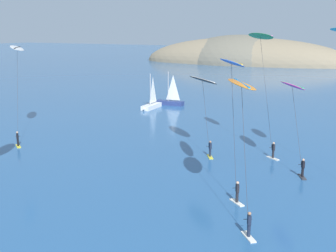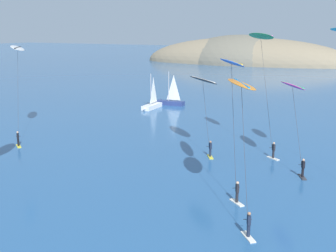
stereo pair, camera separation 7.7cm
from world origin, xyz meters
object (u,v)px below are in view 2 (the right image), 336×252
(kitesurfer_magenta, at_px, (293,93))
(kitesurfer_green, at_px, (262,46))
(kitesurfer_white, at_px, (18,55))
(kitesurfer_blue, at_px, (232,74))
(sailboat_near, at_px, (151,105))
(kitesurfer_orange, at_px, (242,94))
(kitesurfer_black, at_px, (203,84))
(sailboat_far, at_px, (169,101))

(kitesurfer_magenta, bearing_deg, kitesurfer_green, 135.29)
(kitesurfer_green, distance_m, kitesurfer_white, 27.88)
(kitesurfer_white, bearing_deg, kitesurfer_magenta, 6.10)
(kitesurfer_blue, height_order, kitesurfer_white, kitesurfer_white)
(sailboat_near, xyz_separation_m, kitesurfer_orange, (25.58, -31.54, 7.84))
(kitesurfer_white, distance_m, kitesurfer_black, 22.44)
(sailboat_far, bearing_deg, kitesurfer_magenta, -42.94)
(kitesurfer_black, bearing_deg, kitesurfer_white, -169.83)
(sailboat_near, relative_size, kitesurfer_blue, 0.56)
(sailboat_far, relative_size, kitesurfer_magenta, 0.75)
(kitesurfer_black, bearing_deg, sailboat_far, 125.23)
(sailboat_far, xyz_separation_m, kitesurfer_black, (16.39, -23.21, 6.52))
(kitesurfer_blue, height_order, kitesurfer_orange, kitesurfer_blue)
(sailboat_near, xyz_separation_m, kitesurfer_blue, (23.45, -27.67, 8.73))
(kitesurfer_blue, relative_size, kitesurfer_orange, 1.11)
(sailboat_far, bearing_deg, kitesurfer_white, -101.55)
(sailboat_near, bearing_deg, kitesurfer_magenta, -36.06)
(sailboat_far, bearing_deg, kitesurfer_orange, -55.57)
(kitesurfer_green, xyz_separation_m, kitesurfer_black, (-4.84, -3.71, -3.81))
(kitesurfer_blue, distance_m, kitesurfer_magenta, 9.27)
(kitesurfer_blue, relative_size, kitesurfer_green, 0.85)
(sailboat_near, height_order, kitesurfer_green, kitesurfer_green)
(kitesurfer_black, bearing_deg, sailboat_near, 132.74)
(kitesurfer_magenta, bearing_deg, sailboat_near, 143.94)
(sailboat_near, bearing_deg, sailboat_far, 80.04)
(sailboat_near, xyz_separation_m, kitesurfer_black, (17.20, -18.61, 6.52))
(sailboat_far, height_order, kitesurfer_orange, kitesurfer_orange)
(sailboat_far, xyz_separation_m, kitesurfer_green, (21.23, -19.50, 10.33))
(kitesurfer_blue, height_order, kitesurfer_magenta, kitesurfer_blue)
(sailboat_near, relative_size, kitesurfer_magenta, 0.75)
(sailboat_far, xyz_separation_m, kitesurfer_orange, (24.77, -36.14, 7.84))
(kitesurfer_orange, bearing_deg, kitesurfer_white, 163.48)
(kitesurfer_orange, height_order, kitesurfer_magenta, kitesurfer_orange)
(kitesurfer_green, bearing_deg, kitesurfer_black, -142.51)
(sailboat_near, height_order, kitesurfer_magenta, kitesurfer_magenta)
(sailboat_near, bearing_deg, kitesurfer_white, -101.87)
(sailboat_near, relative_size, kitesurfer_green, 0.48)
(kitesurfer_white, xyz_separation_m, kitesurfer_black, (21.94, 3.94, -2.56))
(kitesurfer_green, height_order, kitesurfer_black, kitesurfer_green)
(sailboat_far, height_order, kitesurfer_white, kitesurfer_white)
(kitesurfer_blue, distance_m, kitesurfer_orange, 4.50)
(sailboat_near, relative_size, kitesurfer_orange, 0.63)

